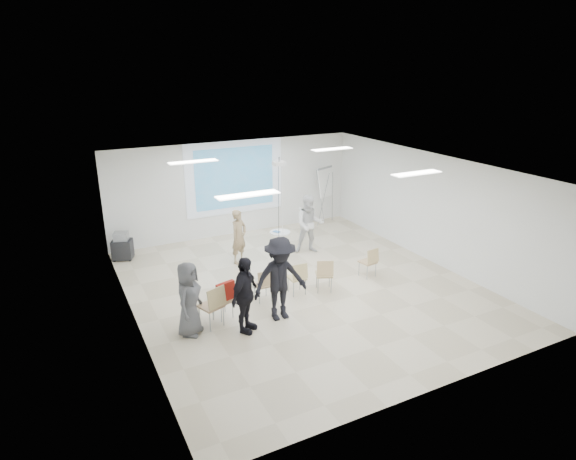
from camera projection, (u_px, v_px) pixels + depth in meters
name	position (u px, v px, depth m)	size (l,w,h in m)	color
floor	(303.00, 289.00, 11.95)	(8.00, 9.00, 0.10)	beige
ceiling	(304.00, 166.00, 10.93)	(8.00, 9.00, 0.10)	white
wall_back	(235.00, 188.00, 15.27)	(8.00, 0.10, 3.00)	silver
wall_left	(128.00, 260.00, 9.71)	(0.10, 9.00, 3.00)	silver
wall_right	(433.00, 208.00, 13.18)	(0.10, 9.00, 3.00)	silver
projection_halo	(235.00, 178.00, 15.10)	(3.20, 0.01, 2.30)	silver
projection_image	(235.00, 178.00, 15.09)	(2.60, 0.01, 1.90)	teal
pedestal_table	(280.00, 242.00, 13.81)	(0.77, 0.77, 0.72)	silver
player_left	(239.00, 233.00, 13.14)	(0.63, 0.42, 1.72)	#977F5C
player_right	(310.00, 221.00, 13.83)	(0.92, 0.73, 1.90)	silver
controller_left	(241.00, 220.00, 13.34)	(0.04, 0.12, 0.04)	silver
controller_right	(300.00, 209.00, 13.86)	(0.04, 0.13, 0.04)	white
chair_far_left	(213.00, 303.00, 9.95)	(0.58, 0.60, 0.94)	tan
chair_left_mid	(224.00, 299.00, 10.33)	(0.46, 0.48, 0.79)	tan
chair_left_inner	(264.00, 283.00, 11.07)	(0.37, 0.40, 0.80)	tan
chair_center	(298.00, 276.00, 11.39)	(0.41, 0.44, 0.82)	#CFB878
chair_right_inner	(324.00, 273.00, 11.54)	(0.53, 0.55, 0.84)	tan
chair_right_far	(370.00, 260.00, 12.34)	(0.43, 0.45, 0.80)	tan
red_jacket	(226.00, 291.00, 10.11)	(0.43, 0.10, 0.41)	#A11E13
laptop	(262.00, 283.00, 11.16)	(0.29, 0.21, 0.02)	black
audience_left	(245.00, 290.00, 9.68)	(1.09, 0.65, 1.88)	black
audience_mid	(280.00, 274.00, 10.15)	(1.37, 0.75, 2.11)	black
audience_outer	(188.00, 295.00, 9.62)	(0.86, 0.56, 1.75)	#535458
flipchart_easel	(325.00, 182.00, 16.19)	(0.80, 0.64, 1.97)	gray
av_cart	(122.00, 247.00, 13.51)	(0.66, 0.60, 0.80)	black
ceiling_projector	(279.00, 169.00, 12.35)	(0.30, 0.25, 3.00)	white
fluor_panel_nw	(193.00, 162.00, 11.78)	(1.20, 0.30, 0.02)	white
fluor_panel_ne	(332.00, 149.00, 13.50)	(1.20, 0.30, 0.02)	white
fluor_panel_sw	(248.00, 195.00, 8.84)	(1.20, 0.30, 0.02)	white
fluor_panel_se	(417.00, 173.00, 10.55)	(1.20, 0.30, 0.02)	white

